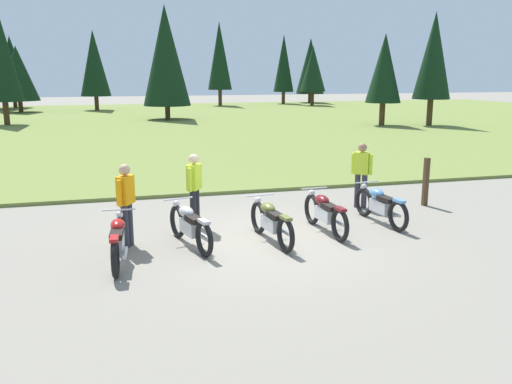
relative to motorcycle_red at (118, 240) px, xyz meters
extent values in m
plane|color=gray|center=(2.93, 0.64, -0.44)|extent=(140.00, 140.00, 0.00)
cube|color=olive|center=(2.93, 27.04, -0.39)|extent=(80.00, 44.00, 0.10)
cylinder|color=#47331E|center=(4.02, 29.50, 0.10)|extent=(0.36, 0.36, 1.08)
cone|color=black|center=(4.02, 29.50, 4.09)|extent=(3.34, 3.34, 6.90)
cylinder|color=#47331E|center=(16.65, 21.48, 0.33)|extent=(0.36, 0.36, 1.53)
cone|color=black|center=(16.65, 21.48, 3.20)|extent=(2.21, 2.21, 4.23)
cylinder|color=#47331E|center=(17.99, 45.89, 0.24)|extent=(0.36, 0.36, 1.35)
cone|color=black|center=(17.99, 45.89, 3.86)|extent=(2.13, 2.13, 5.89)
cylinder|color=#47331E|center=(-6.36, 27.98, 0.35)|extent=(0.36, 0.36, 1.59)
cone|color=black|center=(-6.36, 27.98, 4.07)|extent=(2.37, 2.37, 5.85)
cylinder|color=#47331E|center=(19.84, 42.16, 0.31)|extent=(0.36, 0.36, 1.50)
cone|color=black|center=(19.84, 42.16, 3.28)|extent=(2.60, 2.60, 4.44)
cylinder|color=#47331E|center=(21.36, 46.88, 0.10)|extent=(0.36, 0.36, 1.08)
cone|color=black|center=(21.36, 46.88, 3.59)|extent=(3.05, 3.05, 5.90)
cylinder|color=#47331E|center=(-7.15, 39.60, 0.09)|extent=(0.36, 0.36, 1.06)
cone|color=black|center=(-7.15, 39.60, 2.86)|extent=(3.27, 3.27, 4.47)
cylinder|color=#47331E|center=(10.80, 44.21, 0.41)|extent=(0.36, 0.36, 1.69)
cone|color=black|center=(10.80, 44.21, 4.53)|extent=(2.38, 2.38, 6.55)
cylinder|color=#47331E|center=(19.51, 20.63, 0.44)|extent=(0.36, 0.36, 1.76)
cone|color=black|center=(19.51, 20.63, 3.96)|extent=(2.31, 2.31, 5.27)
cylinder|color=#47331E|center=(-1.03, 40.56, 0.23)|extent=(0.36, 0.36, 1.34)
cone|color=black|center=(-1.03, 40.56, 3.72)|extent=(2.60, 2.60, 5.64)
cylinder|color=#47331E|center=(-8.54, 46.14, 0.29)|extent=(0.36, 0.36, 1.45)
cone|color=black|center=(-8.54, 46.14, 3.64)|extent=(2.91, 2.91, 5.25)
torus|color=black|center=(0.06, 0.69, -0.09)|extent=(0.16, 0.71, 0.70)
torus|color=black|center=(-0.06, -0.71, -0.09)|extent=(0.16, 0.71, 0.70)
cube|color=silver|center=(0.00, -0.01, -0.04)|extent=(0.25, 0.65, 0.28)
ellipsoid|color=#AD1919|center=(0.01, 0.17, 0.24)|extent=(0.30, 0.50, 0.22)
cube|color=black|center=(-0.02, -0.23, 0.18)|extent=(0.26, 0.50, 0.10)
cube|color=#AD1919|center=(-0.06, -0.71, 0.25)|extent=(0.17, 0.33, 0.06)
cylinder|color=silver|center=(0.05, 0.59, 0.42)|extent=(0.62, 0.08, 0.03)
sphere|color=silver|center=(0.06, 0.70, 0.29)|extent=(0.14, 0.14, 0.14)
cylinder|color=silver|center=(0.11, -0.32, -0.14)|extent=(0.12, 0.55, 0.07)
torus|color=black|center=(1.23, 1.30, -0.09)|extent=(0.27, 0.70, 0.70)
torus|color=black|center=(1.57, -0.05, -0.09)|extent=(0.27, 0.70, 0.70)
cube|color=silver|center=(1.40, 0.63, -0.04)|extent=(0.35, 0.67, 0.28)
ellipsoid|color=#B7B7BC|center=(1.36, 0.80, 0.24)|extent=(0.37, 0.53, 0.22)
cube|color=black|center=(1.45, 0.41, 0.18)|extent=(0.33, 0.52, 0.10)
cube|color=#B7B7BC|center=(1.57, -0.05, 0.25)|extent=(0.21, 0.34, 0.06)
cylinder|color=silver|center=(1.26, 1.21, 0.42)|extent=(0.61, 0.18, 0.03)
sphere|color=silver|center=(1.23, 1.32, 0.29)|extent=(0.14, 0.14, 0.14)
cylinder|color=silver|center=(1.61, 0.37, -0.14)|extent=(0.20, 0.55, 0.07)
torus|color=black|center=(2.96, 1.18, -0.09)|extent=(0.18, 0.71, 0.70)
torus|color=black|center=(3.13, -0.21, -0.09)|extent=(0.18, 0.71, 0.70)
cube|color=silver|center=(3.04, 0.49, -0.04)|extent=(0.27, 0.66, 0.28)
ellipsoid|color=brown|center=(3.02, 0.67, 0.24)|extent=(0.31, 0.51, 0.22)
cube|color=black|center=(3.07, 0.27, 0.18)|extent=(0.28, 0.50, 0.10)
cube|color=brown|center=(3.13, -0.21, 0.25)|extent=(0.18, 0.33, 0.06)
cylinder|color=silver|center=(2.97, 1.08, 0.42)|extent=(0.62, 0.11, 0.03)
sphere|color=silver|center=(2.96, 1.20, 0.29)|extent=(0.14, 0.14, 0.14)
cylinder|color=silver|center=(3.22, 0.21, -0.14)|extent=(0.13, 0.55, 0.07)
torus|color=black|center=(4.34, 1.55, -0.09)|extent=(0.14, 0.70, 0.70)
torus|color=black|center=(4.42, 0.15, -0.09)|extent=(0.14, 0.70, 0.70)
cube|color=silver|center=(4.38, 0.85, -0.04)|extent=(0.24, 0.65, 0.28)
ellipsoid|color=maroon|center=(4.37, 1.03, 0.24)|extent=(0.29, 0.49, 0.22)
cube|color=black|center=(4.39, 0.63, 0.18)|extent=(0.25, 0.49, 0.10)
cube|color=maroon|center=(4.42, 0.15, 0.25)|extent=(0.16, 0.33, 0.06)
cylinder|color=silver|center=(4.34, 1.45, 0.42)|extent=(0.62, 0.07, 0.03)
sphere|color=silver|center=(4.33, 1.57, 0.29)|extent=(0.14, 0.14, 0.14)
cylinder|color=silver|center=(4.53, 0.56, -0.14)|extent=(0.10, 0.55, 0.07)
torus|color=black|center=(5.80, 1.88, -0.09)|extent=(0.17, 0.71, 0.70)
torus|color=black|center=(5.94, 0.49, -0.09)|extent=(0.17, 0.71, 0.70)
cube|color=silver|center=(5.87, 1.18, -0.04)|extent=(0.26, 0.66, 0.28)
ellipsoid|color=#598CC6|center=(5.85, 1.36, 0.24)|extent=(0.31, 0.50, 0.22)
cube|color=black|center=(5.89, 0.96, 0.18)|extent=(0.27, 0.50, 0.10)
cube|color=#598CC6|center=(5.94, 0.49, 0.25)|extent=(0.17, 0.33, 0.06)
cylinder|color=silver|center=(5.81, 1.78, 0.42)|extent=(0.62, 0.09, 0.03)
sphere|color=silver|center=(5.80, 1.90, 0.29)|extent=(0.14, 0.14, 0.14)
cylinder|color=silver|center=(6.04, 0.90, -0.14)|extent=(0.12, 0.55, 0.07)
cylinder|color=#2D2D38|center=(0.15, 0.89, 0.00)|extent=(0.14, 0.14, 0.88)
cylinder|color=#2D2D38|center=(0.25, 1.04, 0.00)|extent=(0.14, 0.14, 0.88)
cube|color=orange|center=(0.20, 0.97, 0.72)|extent=(0.37, 0.42, 0.56)
sphere|color=tan|center=(0.20, 0.97, 1.12)|extent=(0.22, 0.22, 0.22)
cylinder|color=orange|center=(0.08, 0.77, 0.70)|extent=(0.09, 0.09, 0.52)
cylinder|color=orange|center=(0.32, 1.16, 0.70)|extent=(0.09, 0.09, 0.52)
cylinder|color=black|center=(1.75, 2.01, 0.00)|extent=(0.14, 0.14, 0.88)
cylinder|color=black|center=(1.65, 1.86, 0.00)|extent=(0.14, 0.14, 0.88)
cube|color=#C6E52D|center=(1.70, 1.93, 0.72)|extent=(0.38, 0.42, 0.56)
sphere|color=beige|center=(1.70, 1.93, 1.12)|extent=(0.22, 0.22, 0.22)
cylinder|color=#C6E52D|center=(1.83, 2.13, 0.70)|extent=(0.09, 0.09, 0.52)
cylinder|color=#C6E52D|center=(1.58, 1.74, 0.70)|extent=(0.09, 0.09, 0.52)
cylinder|color=#2D2D38|center=(6.02, 2.72, 0.00)|extent=(0.14, 0.14, 0.88)
cylinder|color=#2D2D38|center=(6.16, 2.60, 0.00)|extent=(0.14, 0.14, 0.88)
cube|color=#C6E52D|center=(6.09, 2.66, 0.72)|extent=(0.42, 0.40, 0.56)
sphere|color=#9E7051|center=(6.09, 2.66, 1.12)|extent=(0.22, 0.22, 0.22)
cylinder|color=#C6E52D|center=(5.92, 2.82, 0.70)|extent=(0.09, 0.09, 0.52)
cylinder|color=#C6E52D|center=(6.26, 2.51, 0.70)|extent=(0.09, 0.09, 0.52)
cube|color=#47331E|center=(7.82, 2.44, 0.19)|extent=(0.12, 0.12, 1.26)
camera|label=1|loc=(-0.02, -9.70, 2.98)|focal=37.98mm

